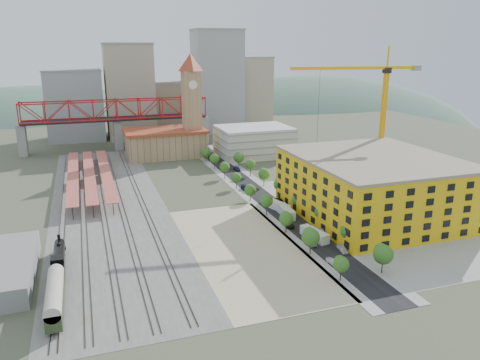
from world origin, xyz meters
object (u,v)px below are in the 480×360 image
object	(u,v)px
construction_building	(373,186)
car_0	(333,262)
tower_crane	(376,102)
site_trailer_a	(315,235)
site_trailer_b	(314,234)
clock_tower	(191,96)
site_trailer_c	(286,212)
locomotive	(59,260)
site_trailer_d	(279,206)
coach	(55,297)

from	to	relation	value
construction_building	car_0	bearing A→B (deg)	-136.95
tower_crane	site_trailer_a	world-z (taller)	tower_crane
site_trailer_b	construction_building	bearing A→B (deg)	12.75
clock_tower	tower_crane	world-z (taller)	clock_tower
site_trailer_b	site_trailer_c	size ratio (longest dim) A/B	0.95
construction_building	site_trailer_c	world-z (taller)	construction_building
tower_crane	car_0	xyz separation A→B (m)	(-46.03, -53.64, -30.94)
locomotive	car_0	size ratio (longest dim) A/B	5.64
site_trailer_a	site_trailer_d	distance (m)	25.29
construction_building	tower_crane	xyz separation A→B (m)	(17.03, 26.55, 22.22)
tower_crane	site_trailer_d	world-z (taller)	tower_crane
locomotive	site_trailer_d	world-z (taller)	locomotive
coach	clock_tower	bearing A→B (deg)	65.58
tower_crane	site_trailer_b	xyz separation A→B (m)	(-43.03, -38.31, -30.28)
clock_tower	tower_crane	bearing A→B (deg)	-55.21
tower_crane	site_trailer_a	xyz separation A→B (m)	(-43.03, -38.61, -30.35)
tower_crane	site_trailer_d	distance (m)	54.29
site_trailer_b	site_trailer_c	world-z (taller)	site_trailer_c
tower_crane	site_trailer_b	size ratio (longest dim) A/B	5.20
site_trailer_a	site_trailer_d	size ratio (longest dim) A/B	0.97
locomotive	car_0	xyz separation A→B (m)	(63.00, -18.93, -1.43)
site_trailer_c	site_trailer_d	xyz separation A→B (m)	(0.00, 5.82, -0.09)
locomotive	site_trailer_a	size ratio (longest dim) A/B	2.43
locomotive	tower_crane	bearing A→B (deg)	17.66
tower_crane	car_0	distance (m)	77.16
locomotive	coach	distance (m)	19.61
locomotive	coach	size ratio (longest dim) A/B	1.20
tower_crane	site_trailer_a	size ratio (longest dim) A/B	5.49
site_trailer_b	coach	bearing A→B (deg)	-177.97
construction_building	car_0	size ratio (longest dim) A/B	12.56
clock_tower	site_trailer_d	distance (m)	91.33
locomotive	construction_building	bearing A→B (deg)	5.07
site_trailer_c	coach	bearing A→B (deg)	-147.47
site_trailer_a	car_0	xyz separation A→B (m)	(-3.00, -15.03, -0.59)
construction_building	tower_crane	bearing A→B (deg)	57.32
clock_tower	car_0	bearing A→B (deg)	-87.75
site_trailer_c	site_trailer_d	size ratio (longest dim) A/B	1.07
construction_building	site_trailer_a	xyz separation A→B (m)	(-26.00, -12.06, -8.13)
site_trailer_b	locomotive	bearing A→B (deg)	165.30
clock_tower	construction_building	xyz separation A→B (m)	(34.00, -99.99, -19.29)
site_trailer_c	site_trailer_d	world-z (taller)	site_trailer_c
coach	tower_crane	bearing A→B (deg)	26.47
site_trailer_a	site_trailer_b	bearing A→B (deg)	80.34
construction_building	site_trailer_d	distance (m)	30.27
construction_building	site_trailer_a	bearing A→B (deg)	-155.11
locomotive	coach	bearing A→B (deg)	-90.00
locomotive	site_trailer_c	bearing A→B (deg)	13.27
clock_tower	site_trailer_b	world-z (taller)	clock_tower
tower_crane	site_trailer_b	bearing A→B (deg)	-138.32
site_trailer_b	site_trailer_d	distance (m)	24.98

